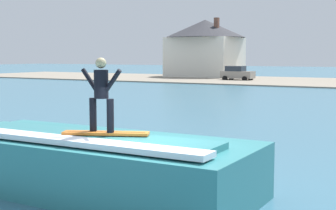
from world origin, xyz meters
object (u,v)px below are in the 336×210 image
Objects in this scene: wave_crest at (92,163)px; car_near_shore at (237,73)px; surfboard at (106,133)px; house_with_chimney at (205,45)px; surfer at (101,91)px.

wave_crest is 51.12m from car_near_shore.
surfboard is 51.51m from car_near_shore.
house_with_chimney reaches higher than surfboard.
surfboard is 0.17× the size of house_with_chimney.
car_near_shore is 0.34× the size of house_with_chimney.
wave_crest is 1.82m from surfer.
surfboard is (0.57, -0.22, 0.79)m from wave_crest.
surfer is at bearing -27.76° from wave_crest.
wave_crest is at bearing -67.17° from house_with_chimney.
wave_crest is at bearing -72.16° from car_near_shore.
house_with_chimney is (-24.03, 55.94, 3.20)m from surfboard.
surfer is at bearing -154.54° from surfboard.
house_with_chimney is at bearing 113.24° from surfboard.
surfboard is at bearing -66.76° from house_with_chimney.
wave_crest is 1.00m from surfboard.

